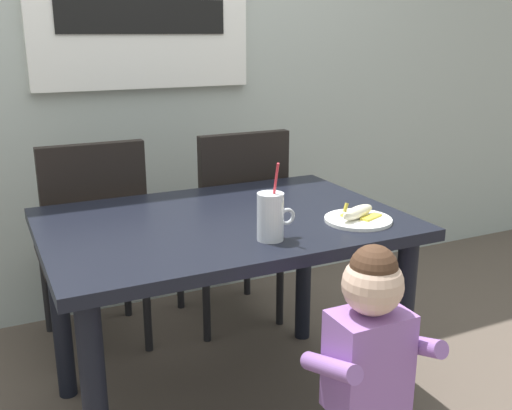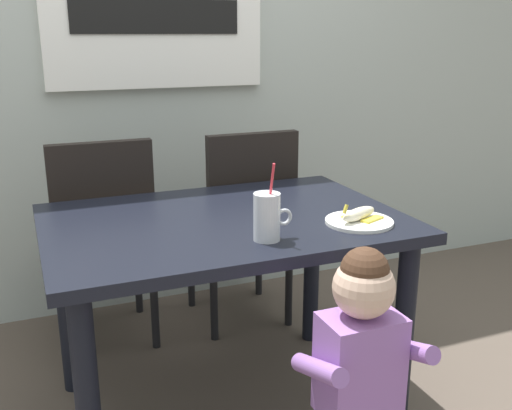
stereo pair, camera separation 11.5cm
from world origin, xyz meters
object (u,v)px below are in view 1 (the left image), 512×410
object	(u,v)px
dining_table	(224,249)
dining_chair_left	(93,236)
milk_cup	(271,219)
peeled_banana	(358,212)
dining_chair_right	(234,218)
snack_plate	(358,220)
toddler_standing	(369,350)

from	to	relation	value
dining_table	dining_chair_left	size ratio (longest dim) A/B	1.28
dining_table	dining_chair_left	bearing A→B (deg)	117.91
milk_cup	peeled_banana	xyz separation A→B (m)	(0.35, 0.04, -0.04)
dining_table	milk_cup	size ratio (longest dim) A/B	4.91
dining_chair_right	peeled_banana	distance (m)	0.88
dining_chair_right	snack_plate	size ratio (longest dim) A/B	4.17
dining_table	peeled_banana	size ratio (longest dim) A/B	6.99
dining_chair_right	dining_table	bearing A→B (deg)	63.30
peeled_banana	dining_table	bearing A→B (deg)	150.34
dining_chair_right	snack_plate	xyz separation A→B (m)	(0.10, -0.84, 0.22)
toddler_standing	snack_plate	size ratio (longest dim) A/B	3.64
snack_plate	dining_table	bearing A→B (deg)	150.05
toddler_standing	peeled_banana	distance (m)	0.53
dining_chair_right	peeled_banana	xyz separation A→B (m)	(0.10, -0.84, 0.25)
dining_table	toddler_standing	world-z (taller)	toddler_standing
toddler_standing	peeled_banana	bearing A→B (deg)	60.35
dining_table	dining_chair_right	world-z (taller)	dining_chair_right
dining_chair_left	dining_chair_right	xyz separation A→B (m)	(0.65, -0.03, 0.00)
snack_plate	peeled_banana	xyz separation A→B (m)	(-0.00, 0.00, 0.03)
dining_chair_left	toddler_standing	xyz separation A→B (m)	(0.52, -1.27, -0.02)
dining_table	toddler_standing	size ratio (longest dim) A/B	1.47
dining_chair_right	peeled_banana	size ratio (longest dim) A/B	5.46
snack_plate	dining_chair_right	bearing A→B (deg)	96.45
milk_cup	dining_table	bearing A→B (deg)	100.58
milk_cup	snack_plate	size ratio (longest dim) A/B	1.09
toddler_standing	snack_plate	world-z (taller)	toddler_standing
dining_table	dining_chair_right	xyz separation A→B (m)	(0.31, 0.61, -0.10)
dining_chair_left	milk_cup	distance (m)	1.03
dining_chair_right	toddler_standing	xyz separation A→B (m)	(-0.13, -1.24, -0.02)
dining_chair_right	milk_cup	size ratio (longest dim) A/B	3.84
dining_chair_right	milk_cup	bearing A→B (deg)	73.62
peeled_banana	dining_chair_right	bearing A→B (deg)	96.46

